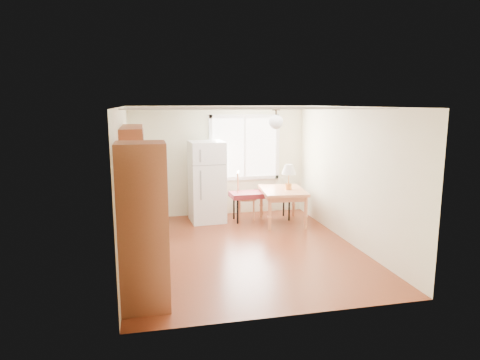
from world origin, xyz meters
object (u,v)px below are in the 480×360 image
object	(u,v)px
bench	(261,195)
dining_table	(283,194)
chair	(242,192)
refrigerator	(207,182)

from	to	relation	value
bench	dining_table	bearing A→B (deg)	-44.84
chair	bench	bearing A→B (deg)	-3.95
refrigerator	chair	world-z (taller)	refrigerator
dining_table	bench	bearing A→B (deg)	143.96
bench	refrigerator	bearing A→B (deg)	169.00
bench	dining_table	world-z (taller)	dining_table
refrigerator	chair	bearing A→B (deg)	-6.10
chair	refrigerator	bearing A→B (deg)	-167.44
bench	chair	distance (m)	0.43
refrigerator	bench	xyz separation A→B (m)	(1.19, -0.17, -0.31)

